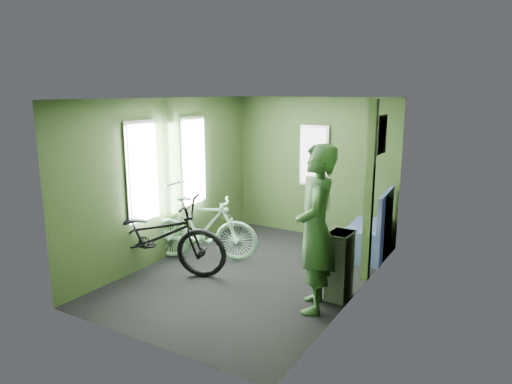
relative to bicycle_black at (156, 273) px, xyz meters
The scene contains 6 objects.
room 1.93m from the bicycle_black, 32.68° to the left, with size 4.00×4.02×2.31m.
bicycle_black is the anchor object (origin of this frame).
bicycle_mint 0.76m from the bicycle_black, 70.05° to the left, with size 0.45×1.60×0.96m, color #96D7AD.
passenger 2.42m from the bicycle_black, ahead, with size 0.66×0.79×1.86m.
waste_box 2.47m from the bicycle_black, 12.68° to the left, with size 0.24×0.33×0.81m, color gray.
bench_seat 3.11m from the bicycle_black, 42.88° to the left, with size 0.60×0.98×0.99m.
Camera 1 is at (2.96, -4.90, 2.38)m, focal length 32.00 mm.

